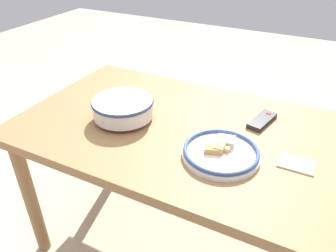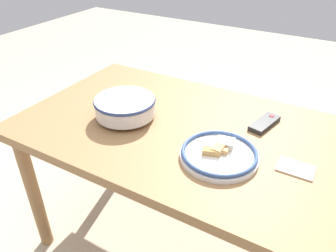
{
  "view_description": "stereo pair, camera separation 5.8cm",
  "coord_description": "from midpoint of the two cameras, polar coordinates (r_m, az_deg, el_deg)",
  "views": [
    {
      "loc": [
        0.44,
        -1.03,
        1.42
      ],
      "look_at": [
        -0.04,
        -0.09,
        0.76
      ],
      "focal_mm": 35.0,
      "sensor_mm": 36.0,
      "label": 1
    },
    {
      "loc": [
        0.49,
        -1.0,
        1.42
      ],
      "look_at": [
        -0.04,
        -0.09,
        0.76
      ],
      "focal_mm": 35.0,
      "sensor_mm": 36.0,
      "label": 2
    }
  ],
  "objects": [
    {
      "name": "folded_napkin",
      "position": [
        1.2,
        20.2,
        -6.24
      ],
      "size": [
        0.12,
        0.08,
        0.01
      ],
      "color": "beige",
      "rests_on": "dining_table"
    },
    {
      "name": "food_plate",
      "position": [
        1.17,
        7.81,
        -4.54
      ],
      "size": [
        0.28,
        0.28,
        0.04
      ],
      "color": "white",
      "rests_on": "dining_table"
    },
    {
      "name": "dining_table",
      "position": [
        1.37,
        1.81,
        -3.13
      ],
      "size": [
        1.38,
        0.82,
        0.71
      ],
      "color": "olive",
      "rests_on": "ground_plane"
    },
    {
      "name": "noodle_bowl",
      "position": [
        1.37,
        -9.04,
        3.17
      ],
      "size": [
        0.26,
        0.26,
        0.09
      ],
      "color": "silver",
      "rests_on": "dining_table"
    },
    {
      "name": "tv_remote",
      "position": [
        1.4,
        14.94,
        0.93
      ],
      "size": [
        0.1,
        0.17,
        0.02
      ],
      "rotation": [
        0.0,
        0.0,
        6.05
      ],
      "color": "black",
      "rests_on": "dining_table"
    },
    {
      "name": "ground_plane",
      "position": [
        1.81,
        1.46,
        -19.64
      ],
      "size": [
        8.0,
        8.0,
        0.0
      ],
      "primitive_type": "plane",
      "color": "#B7A88E"
    }
  ]
}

